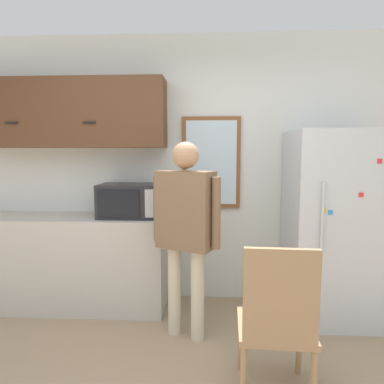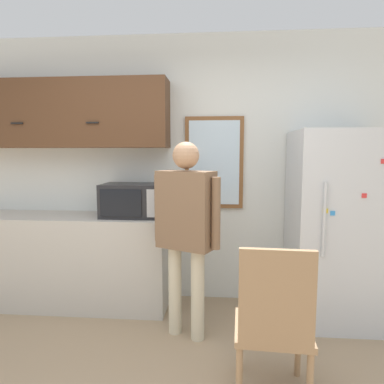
# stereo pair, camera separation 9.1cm
# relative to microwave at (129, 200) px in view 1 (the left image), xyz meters

# --- Properties ---
(back_wall) EXTENTS (6.00, 0.06, 2.70)m
(back_wall) POSITION_rel_microwave_xyz_m (0.43, 0.31, 0.28)
(back_wall) COLOR silver
(back_wall) RESTS_ON ground_plane
(counter) EXTENTS (2.12, 0.56, 0.91)m
(counter) POSITION_rel_microwave_xyz_m (-0.72, 0.00, -0.62)
(counter) COLOR #BCB7AD
(counter) RESTS_ON ground_plane
(upper_cabinets) EXTENTS (2.12, 0.34, 0.66)m
(upper_cabinets) POSITION_rel_microwave_xyz_m (-0.72, 0.12, 0.84)
(upper_cabinets) COLOR #51331E
(microwave) EXTENTS (0.55, 0.39, 0.32)m
(microwave) POSITION_rel_microwave_xyz_m (0.00, 0.00, 0.00)
(microwave) COLOR #232326
(microwave) RESTS_ON counter
(person) EXTENTS (0.56, 0.39, 1.61)m
(person) POSITION_rel_microwave_xyz_m (0.58, -0.51, -0.09)
(person) COLOR beige
(person) RESTS_ON ground_plane
(refrigerator) EXTENTS (0.79, 0.75, 1.72)m
(refrigerator) POSITION_rel_microwave_xyz_m (1.90, -0.09, -0.21)
(refrigerator) COLOR silver
(refrigerator) RESTS_ON ground_plane
(chair) EXTENTS (0.48, 0.48, 1.00)m
(chair) POSITION_rel_microwave_xyz_m (1.18, -1.24, -0.53)
(chair) COLOR #997551
(chair) RESTS_ON ground_plane
(window) EXTENTS (0.59, 0.05, 0.92)m
(window) POSITION_rel_microwave_xyz_m (0.79, 0.27, 0.36)
(window) COLOR brown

